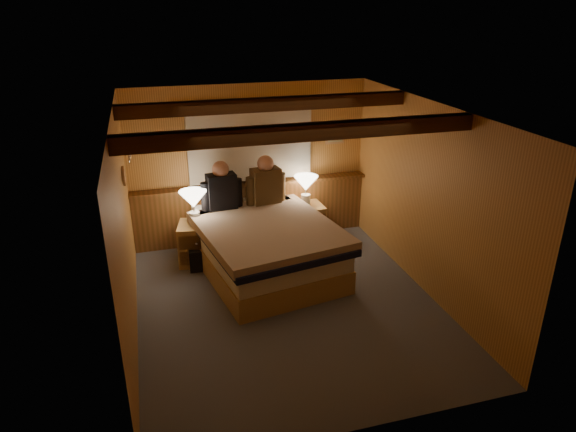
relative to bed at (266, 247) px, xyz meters
name	(u,v)px	position (x,y,z in m)	size (l,w,h in m)	color
floor	(288,305)	(0.06, -0.89, -0.38)	(4.20, 4.20, 0.00)	#4A4D58
ceiling	(288,111)	(0.06, -0.89, 2.02)	(4.20, 4.20, 0.00)	tan
wall_back	(250,164)	(0.06, 1.21, 0.82)	(3.60, 3.60, 0.00)	gold
wall_left	(125,233)	(-1.74, -0.89, 0.82)	(4.20, 4.20, 0.00)	gold
wall_right	(428,200)	(1.86, -0.89, 0.82)	(4.20, 4.20, 0.00)	gold
wall_front	(361,315)	(0.06, -2.99, 0.82)	(3.60, 3.60, 0.00)	gold
wainscot	(252,209)	(0.06, 1.14, 0.10)	(3.60, 0.23, 0.94)	brown
curtain_window	(250,144)	(0.06, 1.14, 1.14)	(2.18, 0.09, 1.11)	#432710
ceiling_beams	(284,117)	(0.06, -0.74, 1.93)	(3.60, 1.65, 0.16)	#432710
coat_rail	(128,151)	(-1.66, 0.68, 1.28)	(0.05, 0.55, 0.24)	silver
framed_print	(335,136)	(1.41, 1.19, 1.17)	(0.30, 0.04, 0.25)	tan
bed	(266,247)	(0.00, 0.00, 0.00)	(1.99, 2.41, 0.74)	#AD8449
nightstand_left	(199,243)	(-0.85, 0.55, -0.09)	(0.63, 0.58, 0.59)	#AD8449
nightstand_right	(305,223)	(0.84, 0.85, -0.09)	(0.54, 0.49, 0.58)	#AD8449
lamp_left	(193,201)	(-0.88, 0.55, 0.56)	(0.38, 0.38, 0.50)	silver
lamp_right	(306,185)	(0.83, 0.84, 0.53)	(0.36, 0.36, 0.48)	silver
person_left	(221,189)	(-0.46, 0.70, 0.64)	(0.60, 0.28, 0.73)	black
person_right	(266,183)	(0.19, 0.75, 0.65)	(0.60, 0.30, 0.74)	#4D391F
duffel_bag	(208,256)	(-0.75, 0.38, -0.22)	(0.53, 0.34, 0.37)	black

